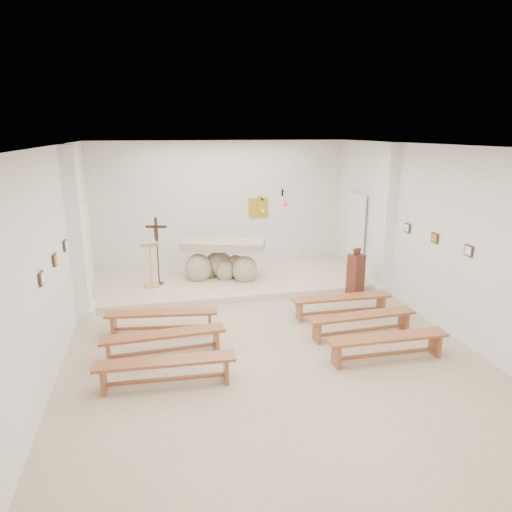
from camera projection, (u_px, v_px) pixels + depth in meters
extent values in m
cube|color=#C8AD91|center=(265.00, 341.00, 8.42)|extent=(7.00, 10.00, 0.00)
cube|color=white|center=(51.00, 261.00, 7.20)|extent=(0.02, 10.00, 3.50)
cube|color=white|center=(442.00, 239.00, 8.71)|extent=(0.02, 10.00, 3.50)
cube|color=white|center=(221.00, 205.00, 12.64)|extent=(7.00, 0.02, 3.50)
cube|color=silver|center=(266.00, 147.00, 7.49)|extent=(7.00, 10.00, 0.02)
cube|color=beige|center=(232.00, 279.00, 11.69)|extent=(6.98, 3.00, 0.15)
cube|color=white|center=(77.00, 234.00, 9.10)|extent=(0.26, 0.55, 3.50)
cube|color=white|center=(385.00, 220.00, 10.56)|extent=(0.26, 0.55, 3.50)
cube|color=gold|center=(258.00, 208.00, 12.87)|extent=(0.55, 0.04, 0.55)
cube|color=black|center=(282.00, 193.00, 12.92)|extent=(0.04, 0.02, 0.20)
cylinder|color=black|center=(284.00, 191.00, 12.76)|extent=(0.02, 0.30, 0.02)
cylinder|color=black|center=(285.00, 198.00, 12.67)|extent=(0.01, 0.01, 0.34)
sphere|color=red|center=(285.00, 204.00, 12.72)|extent=(0.11, 0.11, 0.11)
cube|color=#3B2A1A|center=(42.00, 278.00, 6.46)|extent=(0.03, 0.20, 0.20)
cube|color=#3B2A1A|center=(55.00, 260.00, 7.40)|extent=(0.03, 0.20, 0.20)
cube|color=#3B2A1A|center=(65.00, 245.00, 8.34)|extent=(0.03, 0.20, 0.20)
cube|color=#3B2A1A|center=(469.00, 251.00, 7.96)|extent=(0.03, 0.20, 0.20)
cube|color=#3B2A1A|center=(435.00, 238.00, 8.90)|extent=(0.03, 0.20, 0.20)
cube|color=#3B2A1A|center=(407.00, 228.00, 9.84)|extent=(0.03, 0.20, 0.20)
cube|color=silver|center=(86.00, 292.00, 10.14)|extent=(0.10, 0.85, 0.52)
cube|color=silver|center=(369.00, 272.00, 11.62)|extent=(0.10, 0.85, 0.52)
ellipsoid|color=tan|center=(198.00, 268.00, 11.36)|extent=(0.66, 0.56, 0.75)
ellipsoid|color=tan|center=(245.00, 270.00, 11.30)|extent=(0.62, 0.53, 0.71)
ellipsoid|color=tan|center=(218.00, 264.00, 11.67)|extent=(0.71, 0.60, 0.66)
ellipsoid|color=tan|center=(235.00, 267.00, 11.61)|extent=(0.57, 0.49, 0.62)
ellipsoid|color=tan|center=(226.00, 271.00, 11.43)|extent=(0.49, 0.41, 0.57)
cube|color=tan|center=(223.00, 245.00, 11.31)|extent=(2.19, 1.39, 0.20)
cube|color=tan|center=(152.00, 285.00, 10.92)|extent=(0.37, 0.37, 0.04)
cylinder|color=tan|center=(151.00, 267.00, 10.80)|extent=(0.05, 0.05, 0.97)
cube|color=tan|center=(150.00, 245.00, 10.64)|extent=(0.43, 0.33, 0.16)
cube|color=white|center=(150.00, 243.00, 10.59)|extent=(0.37, 0.27, 0.12)
cylinder|color=#3B1C12|center=(159.00, 283.00, 11.08)|extent=(0.22, 0.22, 0.03)
cylinder|color=#3B1C12|center=(158.00, 264.00, 10.96)|extent=(0.03, 0.03, 0.99)
cube|color=#3B1C12|center=(156.00, 232.00, 10.74)|extent=(0.07, 0.06, 0.67)
cube|color=#3B1C12|center=(156.00, 227.00, 10.71)|extent=(0.49, 0.16, 0.06)
cube|color=#3B1C12|center=(156.00, 233.00, 10.73)|extent=(0.10, 0.06, 0.29)
imported|color=#366327|center=(211.00, 269.00, 11.52)|extent=(0.55, 0.55, 0.46)
cube|color=#572619|center=(356.00, 275.00, 10.65)|extent=(0.39, 0.39, 0.98)
cube|color=#572619|center=(357.00, 252.00, 10.50)|extent=(0.20, 0.11, 0.16)
cube|color=brown|center=(162.00, 313.00, 8.62)|extent=(2.12, 0.60, 0.05)
cube|color=brown|center=(114.00, 325.00, 8.59)|extent=(0.10, 0.31, 0.40)
cube|color=brown|center=(210.00, 322.00, 8.76)|extent=(0.10, 0.31, 0.40)
cube|color=brown|center=(163.00, 328.00, 8.70)|extent=(1.75, 0.28, 0.05)
cube|color=brown|center=(341.00, 298.00, 9.41)|extent=(2.10, 0.36, 0.05)
cube|color=brown|center=(299.00, 311.00, 9.28)|extent=(0.06, 0.31, 0.40)
cube|color=brown|center=(381.00, 304.00, 9.65)|extent=(0.06, 0.31, 0.40)
cube|color=brown|center=(341.00, 311.00, 9.49)|extent=(1.76, 0.08, 0.05)
cube|color=brown|center=(163.00, 334.00, 7.71)|extent=(2.11, 0.44, 0.05)
cube|color=brown|center=(109.00, 353.00, 7.53)|extent=(0.07, 0.31, 0.40)
cube|color=brown|center=(216.00, 339.00, 8.01)|extent=(0.07, 0.31, 0.40)
cube|color=brown|center=(164.00, 350.00, 7.79)|extent=(1.76, 0.15, 0.05)
cube|color=brown|center=(362.00, 315.00, 8.50)|extent=(2.11, 0.42, 0.05)
cube|color=brown|center=(317.00, 332.00, 8.33)|extent=(0.07, 0.31, 0.40)
cube|color=brown|center=(404.00, 321.00, 8.79)|extent=(0.07, 0.31, 0.40)
cube|color=brown|center=(361.00, 330.00, 8.58)|extent=(1.76, 0.13, 0.05)
cube|color=brown|center=(165.00, 361.00, 6.80)|extent=(2.11, 0.44, 0.05)
cube|color=brown|center=(104.00, 380.00, 6.71)|extent=(0.07, 0.31, 0.40)
cube|color=brown|center=(226.00, 369.00, 7.02)|extent=(0.07, 0.31, 0.40)
cube|color=brown|center=(167.00, 379.00, 6.88)|extent=(1.76, 0.14, 0.05)
cube|color=brown|center=(388.00, 337.00, 7.59)|extent=(2.10, 0.36, 0.05)
cube|color=brown|center=(336.00, 355.00, 7.47)|extent=(0.06, 0.31, 0.40)
cube|color=brown|center=(435.00, 344.00, 7.84)|extent=(0.06, 0.31, 0.40)
cube|color=brown|center=(386.00, 354.00, 7.67)|extent=(1.76, 0.08, 0.05)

